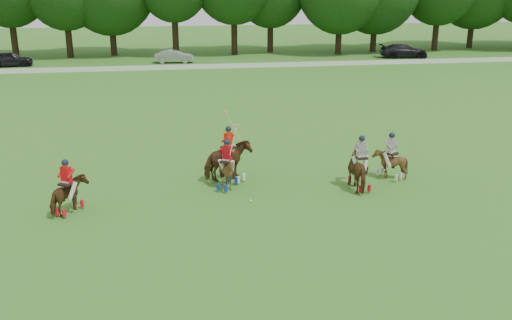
{
  "coord_description": "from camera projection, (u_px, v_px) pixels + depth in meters",
  "views": [
    {
      "loc": [
        -1.48,
        -17.51,
        8.46
      ],
      "look_at": [
        2.02,
        4.2,
        1.4
      ],
      "focal_mm": 40.0,
      "sensor_mm": 36.0,
      "label": 1
    }
  ],
  "objects": [
    {
      "name": "polo_red_b",
      "position": [
        229.0,
        161.0,
        24.63
      ],
      "size": [
        2.26,
        2.27,
        2.97
      ],
      "color": "#432711",
      "rests_on": "ground"
    },
    {
      "name": "polo_ball",
      "position": [
        251.0,
        201.0,
        22.5
      ],
      "size": [
        0.09,
        0.09,
        0.09
      ],
      "primitive_type": "sphere",
      "color": "white",
      "rests_on": "ground"
    },
    {
      "name": "polo_red_a",
      "position": [
        68.0,
        194.0,
        21.23
      ],
      "size": [
        1.49,
        1.77,
        2.11
      ],
      "color": "#432711",
      "rests_on": "ground"
    },
    {
      "name": "ground",
      "position": [
        217.0,
        240.0,
        19.27
      ],
      "size": [
        180.0,
        180.0,
        0.0
      ],
      "primitive_type": "plane",
      "color": "#326B1E",
      "rests_on": "ground"
    },
    {
      "name": "car_mid",
      "position": [
        174.0,
        56.0,
        58.96
      ],
      "size": [
        4.08,
        1.7,
        1.31
      ],
      "primitive_type": "imported",
      "rotation": [
        0.0,
        0.0,
        1.49
      ],
      "color": "#9C9DA2",
      "rests_on": "ground"
    },
    {
      "name": "car_right",
      "position": [
        404.0,
        51.0,
        62.74
      ],
      "size": [
        5.37,
        2.68,
        1.5
      ],
      "primitive_type": "imported",
      "rotation": [
        0.0,
        0.0,
        1.46
      ],
      "color": "black",
      "rests_on": "ground"
    },
    {
      "name": "car_left",
      "position": [
        9.0,
        59.0,
        56.47
      ],
      "size": [
        4.61,
        2.41,
        1.5
      ],
      "primitive_type": "imported",
      "rotation": [
        0.0,
        0.0,
        1.72
      ],
      "color": "black",
      "rests_on": "ground"
    },
    {
      "name": "polo_red_c",
      "position": [
        227.0,
        172.0,
        23.7
      ],
      "size": [
        1.64,
        1.69,
        2.68
      ],
      "color": "#432711",
      "rests_on": "ground"
    },
    {
      "name": "polo_stripe_b",
      "position": [
        390.0,
        163.0,
        24.9
      ],
      "size": [
        1.58,
        1.63,
        2.1
      ],
      "color": "#432711",
      "rests_on": "ground"
    },
    {
      "name": "boundary_rail",
      "position": [
        179.0,
        67.0,
        54.92
      ],
      "size": [
        120.0,
        0.1,
        0.44
      ],
      "primitive_type": "cube",
      "color": "white",
      "rests_on": "ground"
    },
    {
      "name": "polo_stripe_a",
      "position": [
        360.0,
        170.0,
        23.67
      ],
      "size": [
        1.19,
        1.94,
        2.31
      ],
      "color": "#432711",
      "rests_on": "ground"
    }
  ]
}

